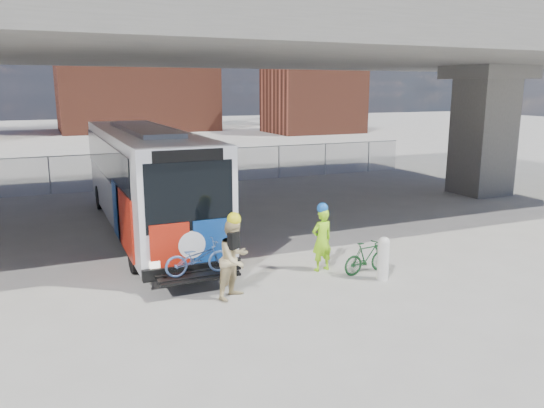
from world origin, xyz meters
TOP-DOWN VIEW (x-y plane):
  - ground at (0.00, 0.00)m, footprint 160.00×160.00m
  - bus at (-2.00, 3.58)m, footprint 2.67×12.90m
  - overpass at (0.00, 4.00)m, footprint 40.00×16.00m
  - chainlink_fence at (0.00, 12.00)m, footprint 30.00×0.06m
  - brick_buildings at (1.23, 48.23)m, footprint 54.00×22.00m
  - smokestack at (14.00, 55.00)m, footprint 2.20×2.20m
  - bollard at (2.73, -4.05)m, footprint 0.31×0.31m
  - cyclist_hivis at (1.60, -2.75)m, footprint 0.69×0.50m
  - cyclist_tan at (-1.26, -3.62)m, footprint 1.18×1.12m
  - bike_parked at (2.62, -3.46)m, footprint 1.53×0.57m

SIDE VIEW (x-z plane):
  - ground at x=0.00m, z-range 0.00..0.00m
  - bike_parked at x=2.62m, z-range 0.00..0.90m
  - bollard at x=2.73m, z-range 0.04..1.22m
  - cyclist_hivis at x=1.60m, z-range -0.04..1.89m
  - cyclist_tan at x=-1.26m, z-range -0.06..2.06m
  - chainlink_fence at x=0.00m, z-range -13.58..16.42m
  - bus at x=-2.00m, z-range 0.26..3.95m
  - brick_buildings at x=1.23m, z-range -0.58..11.42m
  - overpass at x=0.00m, z-range 2.57..10.52m
  - smokestack at x=14.00m, z-range 0.00..25.00m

